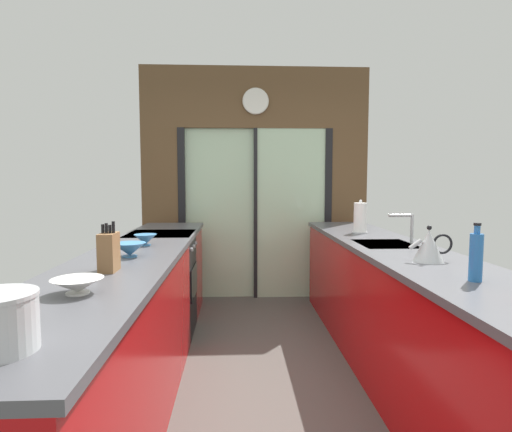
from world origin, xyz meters
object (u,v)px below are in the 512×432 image
(mixing_bowl_far, at_px, (145,239))
(kettle, at_px, (429,246))
(mixing_bowl_near, at_px, (77,285))
(knife_block, at_px, (109,252))
(paper_towel_roll, at_px, (360,218))
(mixing_bowl_mid, at_px, (130,249))
(soap_bottle_far, at_px, (476,256))
(oven_range, at_px, (161,284))

(mixing_bowl_far, relative_size, kettle, 0.63)
(mixing_bowl_near, bearing_deg, knife_block, 90.00)
(mixing_bowl_far, relative_size, paper_towel_roll, 0.54)
(mixing_bowl_mid, bearing_deg, knife_block, -90.00)
(mixing_bowl_near, distance_m, soap_bottle_far, 1.79)
(oven_range, bearing_deg, knife_block, -89.32)
(mixing_bowl_far, bearing_deg, paper_towel_roll, 19.80)
(mixing_bowl_near, distance_m, paper_towel_roll, 2.63)
(mixing_bowl_far, height_order, paper_towel_roll, paper_towel_roll)
(mixing_bowl_near, height_order, mixing_bowl_far, mixing_bowl_far)
(mixing_bowl_far, height_order, kettle, kettle)
(mixing_bowl_mid, xyz_separation_m, soap_bottle_far, (1.78, -0.72, 0.07))
(oven_range, bearing_deg, mixing_bowl_far, -88.49)
(oven_range, relative_size, mixing_bowl_mid, 4.56)
(knife_block, xyz_separation_m, paper_towel_roll, (1.78, 1.51, 0.03))
(oven_range, xyz_separation_m, paper_towel_roll, (1.80, -0.06, 0.60))
(mixing_bowl_mid, relative_size, mixing_bowl_far, 1.24)
(mixing_bowl_mid, bearing_deg, soap_bottle_far, -21.89)
(mixing_bowl_near, height_order, paper_towel_roll, paper_towel_roll)
(oven_range, xyz_separation_m, mixing_bowl_mid, (0.02, -1.15, 0.51))
(soap_bottle_far, bearing_deg, knife_block, 170.43)
(mixing_bowl_near, distance_m, mixing_bowl_far, 1.30)
(soap_bottle_far, bearing_deg, mixing_bowl_far, 146.78)
(oven_range, relative_size, mixing_bowl_near, 4.33)
(mixing_bowl_mid, distance_m, knife_block, 0.42)
(kettle, bearing_deg, mixing_bowl_far, 158.80)
(soap_bottle_far, bearing_deg, oven_range, 133.93)
(oven_range, relative_size, paper_towel_roll, 3.04)
(knife_block, distance_m, kettle, 1.79)
(mixing_bowl_far, xyz_separation_m, knife_block, (0.00, -0.87, 0.06))
(mixing_bowl_far, bearing_deg, mixing_bowl_mid, -90.00)
(kettle, distance_m, soap_bottle_far, 0.48)
(mixing_bowl_mid, relative_size, kettle, 0.78)
(mixing_bowl_near, relative_size, soap_bottle_far, 0.77)
(kettle, height_order, paper_towel_roll, paper_towel_roll)
(mixing_bowl_mid, bearing_deg, paper_towel_roll, 31.51)
(mixing_bowl_mid, xyz_separation_m, kettle, (1.78, -0.24, 0.05))
(mixing_bowl_near, relative_size, mixing_bowl_far, 1.30)
(kettle, bearing_deg, mixing_bowl_mid, 172.30)
(oven_range, relative_size, mixing_bowl_far, 5.64)
(soap_bottle_far, distance_m, paper_towel_roll, 1.81)
(oven_range, height_order, kettle, kettle)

